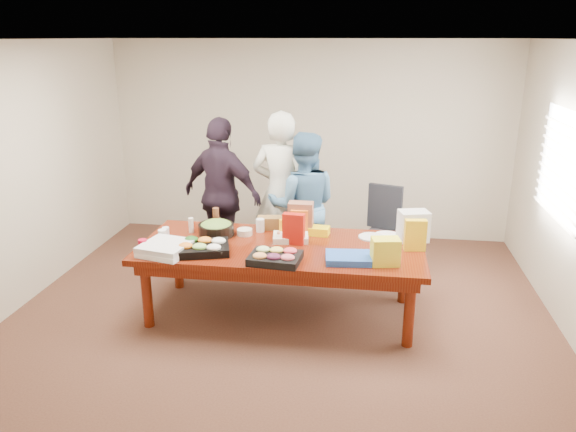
% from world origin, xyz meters
% --- Properties ---
extents(floor, '(5.50, 5.00, 0.02)m').
position_xyz_m(floor, '(0.00, 0.00, -0.01)').
color(floor, '#47301E').
rests_on(floor, ground).
extents(ceiling, '(5.50, 5.00, 0.02)m').
position_xyz_m(ceiling, '(0.00, 0.00, 2.71)').
color(ceiling, white).
rests_on(ceiling, wall_back).
extents(wall_back, '(5.50, 0.04, 2.70)m').
position_xyz_m(wall_back, '(0.00, 2.50, 1.35)').
color(wall_back, beige).
rests_on(wall_back, floor).
extents(wall_front, '(5.50, 0.04, 2.70)m').
position_xyz_m(wall_front, '(0.00, -2.50, 1.35)').
color(wall_front, beige).
rests_on(wall_front, floor).
extents(wall_left, '(0.04, 5.00, 2.70)m').
position_xyz_m(wall_left, '(-2.75, 0.00, 1.35)').
color(wall_left, beige).
rests_on(wall_left, floor).
extents(window_panel, '(0.03, 1.40, 1.10)m').
position_xyz_m(window_panel, '(2.72, 0.60, 1.50)').
color(window_panel, white).
rests_on(window_panel, wall_right).
extents(window_blinds, '(0.04, 1.36, 1.00)m').
position_xyz_m(window_blinds, '(2.68, 0.60, 1.50)').
color(window_blinds, beige).
rests_on(window_blinds, wall_right).
extents(conference_table, '(2.80, 1.20, 0.75)m').
position_xyz_m(conference_table, '(0.00, 0.00, 0.38)').
color(conference_table, '#4C1C0F').
rests_on(conference_table, floor).
extents(office_chair, '(0.64, 0.64, 0.99)m').
position_xyz_m(office_chair, '(1.05, 1.23, 0.50)').
color(office_chair, black).
rests_on(office_chair, floor).
extents(person_center, '(0.76, 0.55, 1.94)m').
position_xyz_m(person_center, '(-0.17, 1.13, 0.97)').
color(person_center, silver).
rests_on(person_center, floor).
extents(person_right, '(0.89, 0.72, 1.72)m').
position_xyz_m(person_right, '(0.10, 1.01, 0.86)').
color(person_right, teal).
rests_on(person_right, floor).
extents(person_left, '(1.17, 0.84, 1.85)m').
position_xyz_m(person_left, '(-0.88, 1.10, 0.92)').
color(person_left, black).
rests_on(person_left, floor).
extents(veggie_tray, '(0.59, 0.52, 0.08)m').
position_xyz_m(veggie_tray, '(-0.72, -0.28, 0.79)').
color(veggie_tray, black).
rests_on(veggie_tray, conference_table).
extents(fruit_tray, '(0.49, 0.40, 0.07)m').
position_xyz_m(fruit_tray, '(0.01, -0.42, 0.79)').
color(fruit_tray, black).
rests_on(fruit_tray, conference_table).
extents(sheet_cake, '(0.39, 0.31, 0.06)m').
position_xyz_m(sheet_cake, '(0.07, 0.16, 0.78)').
color(sheet_cake, silver).
rests_on(sheet_cake, conference_table).
extents(salad_bowl, '(0.46, 0.46, 0.12)m').
position_xyz_m(salad_bowl, '(-0.71, 0.20, 0.81)').
color(salad_bowl, black).
rests_on(salad_bowl, conference_table).
extents(chip_bag_blue, '(0.44, 0.35, 0.06)m').
position_xyz_m(chip_bag_blue, '(0.68, -0.31, 0.78)').
color(chip_bag_blue, '#2350AF').
rests_on(chip_bag_blue, conference_table).
extents(chip_bag_red, '(0.22, 0.11, 0.31)m').
position_xyz_m(chip_bag_red, '(0.12, 0.06, 0.91)').
color(chip_bag_red, '#A9160B').
rests_on(chip_bag_red, conference_table).
extents(chip_bag_yellow, '(0.21, 0.11, 0.31)m').
position_xyz_m(chip_bag_yellow, '(1.30, 0.07, 0.90)').
color(chip_bag_yellow, yellow).
rests_on(chip_bag_yellow, conference_table).
extents(chip_bag_orange, '(0.19, 0.10, 0.28)m').
position_xyz_m(chip_bag_orange, '(0.14, 0.31, 0.89)').
color(chip_bag_orange, orange).
rests_on(chip_bag_orange, conference_table).
extents(mayo_jar, '(0.09, 0.09, 0.14)m').
position_xyz_m(mayo_jar, '(-0.28, 0.37, 0.82)').
color(mayo_jar, silver).
rests_on(mayo_jar, conference_table).
extents(mustard_bottle, '(0.08, 0.08, 0.18)m').
position_xyz_m(mustard_bottle, '(-0.03, 0.27, 0.84)').
color(mustard_bottle, '#FBA60E').
rests_on(mustard_bottle, conference_table).
extents(dressing_bottle, '(0.08, 0.08, 0.21)m').
position_xyz_m(dressing_bottle, '(-0.79, 0.46, 0.86)').
color(dressing_bottle, brown).
rests_on(dressing_bottle, conference_table).
extents(ranch_bottle, '(0.06, 0.06, 0.16)m').
position_xyz_m(ranch_bottle, '(-1.00, 0.24, 0.83)').
color(ranch_bottle, white).
rests_on(ranch_bottle, conference_table).
extents(banana_bunch, '(0.27, 0.18, 0.09)m').
position_xyz_m(banana_bunch, '(0.32, 0.37, 0.79)').
color(banana_bunch, yellow).
rests_on(banana_bunch, conference_table).
extents(bread_loaf, '(0.35, 0.19, 0.13)m').
position_xyz_m(bread_loaf, '(-0.17, 0.49, 0.82)').
color(bread_loaf, brown).
rests_on(bread_loaf, conference_table).
extents(kraft_bag, '(0.26, 0.15, 0.34)m').
position_xyz_m(kraft_bag, '(0.15, 0.38, 0.92)').
color(kraft_bag, brown).
rests_on(kraft_bag, conference_table).
extents(red_cup, '(0.11, 0.11, 0.11)m').
position_xyz_m(red_cup, '(-1.30, -0.33, 0.81)').
color(red_cup, '#B70824').
rests_on(red_cup, conference_table).
extents(clear_cup_a, '(0.11, 0.11, 0.12)m').
position_xyz_m(clear_cup_a, '(-1.21, -0.05, 0.81)').
color(clear_cup_a, white).
rests_on(clear_cup_a, conference_table).
extents(clear_cup_b, '(0.08, 0.08, 0.10)m').
position_xyz_m(clear_cup_b, '(-1.22, 0.08, 0.80)').
color(clear_cup_b, white).
rests_on(clear_cup_b, conference_table).
extents(pizza_box_lower, '(0.52, 0.52, 0.05)m').
position_xyz_m(pizza_box_lower, '(-1.05, -0.36, 0.77)').
color(pizza_box_lower, white).
rests_on(pizza_box_lower, conference_table).
extents(pizza_box_upper, '(0.51, 0.51, 0.05)m').
position_xyz_m(pizza_box_upper, '(-1.06, -0.36, 0.82)').
color(pizza_box_upper, silver).
rests_on(pizza_box_upper, pizza_box_lower).
extents(plate_a, '(0.34, 0.34, 0.02)m').
position_xyz_m(plate_a, '(1.05, 0.41, 0.76)').
color(plate_a, white).
rests_on(plate_a, conference_table).
extents(plate_b, '(0.27, 0.27, 0.02)m').
position_xyz_m(plate_b, '(0.89, 0.35, 0.76)').
color(plate_b, silver).
rests_on(plate_b, conference_table).
extents(dip_bowl_a, '(0.17, 0.17, 0.07)m').
position_xyz_m(dip_bowl_a, '(0.17, 0.46, 0.78)').
color(dip_bowl_a, beige).
rests_on(dip_bowl_a, conference_table).
extents(dip_bowl_b, '(0.20, 0.20, 0.06)m').
position_xyz_m(dip_bowl_b, '(-0.42, 0.24, 0.78)').
color(dip_bowl_b, beige).
rests_on(dip_bowl_b, conference_table).
extents(grocery_bag_white, '(0.33, 0.27, 0.31)m').
position_xyz_m(grocery_bag_white, '(1.30, 0.34, 0.90)').
color(grocery_bag_white, silver).
rests_on(grocery_bag_white, conference_table).
extents(grocery_bag_yellow, '(0.28, 0.22, 0.25)m').
position_xyz_m(grocery_bag_yellow, '(1.01, -0.33, 0.87)').
color(grocery_bag_yellow, yellow).
rests_on(grocery_bag_yellow, conference_table).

